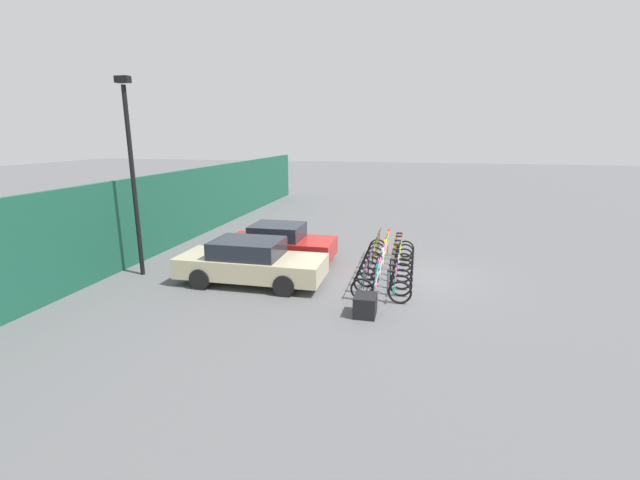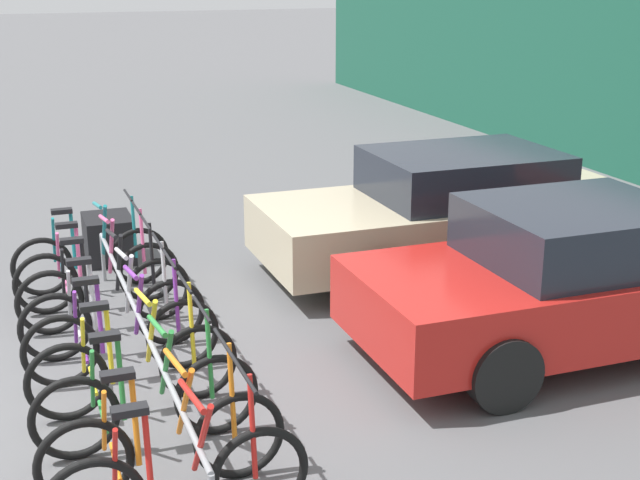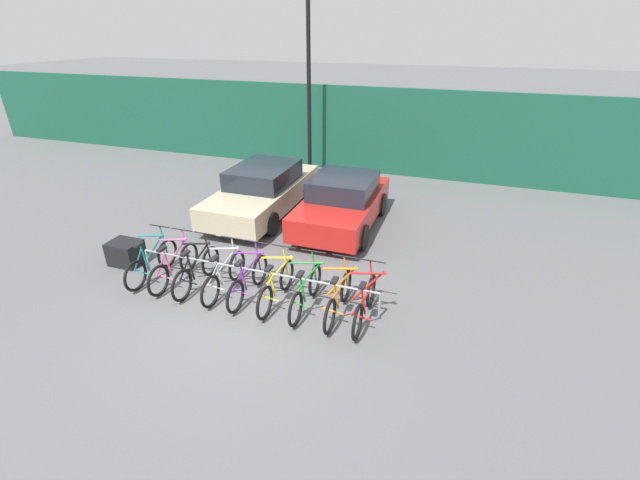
% 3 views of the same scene
% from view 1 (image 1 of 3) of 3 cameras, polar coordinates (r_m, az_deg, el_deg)
% --- Properties ---
extents(ground_plane, '(120.00, 120.00, 0.00)m').
position_cam_1_polar(ground_plane, '(14.49, 10.98, -4.67)').
color(ground_plane, '#59595B').
extents(hoarding_wall, '(36.00, 0.16, 3.06)m').
position_cam_1_polar(hoarding_wall, '(17.16, -22.33, 2.71)').
color(hoarding_wall, '#19513D').
rests_on(hoarding_wall, ground).
extents(bike_rack, '(5.26, 0.04, 0.57)m').
position_cam_1_polar(bike_rack, '(14.25, 8.34, -2.77)').
color(bike_rack, gray).
rests_on(bike_rack, ground).
extents(bicycle_teal, '(0.68, 1.71, 1.05)m').
position_cam_1_polar(bicycle_teal, '(12.04, 8.10, -6.53)').
color(bicycle_teal, black).
rests_on(bicycle_teal, ground).
extents(bicycle_pink, '(0.68, 1.71, 1.05)m').
position_cam_1_polar(bicycle_pink, '(12.57, 8.33, -5.64)').
color(bicycle_pink, black).
rests_on(bicycle_pink, ground).
extents(bicycle_black, '(0.68, 1.71, 1.05)m').
position_cam_1_polar(bicycle_black, '(13.10, 8.53, -4.84)').
color(bicycle_black, black).
rests_on(bicycle_black, ground).
extents(bicycle_silver, '(0.68, 1.71, 1.05)m').
position_cam_1_polar(bicycle_silver, '(13.72, 8.74, -3.98)').
color(bicycle_silver, black).
rests_on(bicycle_silver, ground).
extents(bicycle_purple, '(0.68, 1.71, 1.05)m').
position_cam_1_polar(bicycle_purple, '(14.24, 8.91, -3.32)').
color(bicycle_purple, black).
rests_on(bicycle_purple, ground).
extents(bicycle_yellow, '(0.68, 1.71, 1.05)m').
position_cam_1_polar(bicycle_yellow, '(14.83, 9.08, -2.63)').
color(bicycle_yellow, black).
rests_on(bicycle_yellow, ground).
extents(bicycle_green, '(0.68, 1.71, 1.05)m').
position_cam_1_polar(bicycle_green, '(15.42, 9.24, -1.99)').
color(bicycle_green, black).
rests_on(bicycle_green, ground).
extents(bicycle_orange, '(0.68, 1.71, 1.05)m').
position_cam_1_polar(bicycle_orange, '(16.05, 9.40, -1.37)').
color(bicycle_orange, black).
rests_on(bicycle_orange, ground).
extents(bicycle_red, '(0.68, 1.71, 1.05)m').
position_cam_1_polar(bicycle_red, '(16.54, 9.51, -0.91)').
color(bicycle_red, black).
rests_on(bicycle_red, ground).
extents(car_beige, '(1.91, 4.56, 1.40)m').
position_cam_1_polar(car_beige, '(13.50, -9.23, -2.90)').
color(car_beige, '#C1B28E').
rests_on(car_beige, ground).
extents(car_red, '(1.91, 3.93, 1.40)m').
position_cam_1_polar(car_red, '(15.65, -5.38, -0.45)').
color(car_red, red).
rests_on(car_red, ground).
extents(lamp_post, '(0.24, 0.44, 6.26)m').
position_cam_1_polar(lamp_post, '(14.89, -23.77, 8.63)').
color(lamp_post, black).
rests_on(lamp_post, ground).
extents(cargo_crate, '(0.70, 0.56, 0.55)m').
position_cam_1_polar(cargo_crate, '(11.19, 6.05, -8.65)').
color(cargo_crate, black).
rests_on(cargo_crate, ground).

